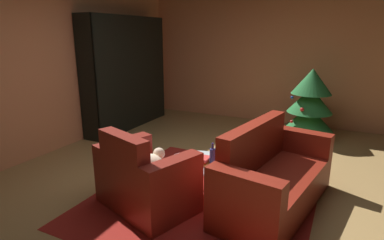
# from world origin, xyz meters

# --- Properties ---
(ground_plane) EXTENTS (8.04, 8.04, 0.00)m
(ground_plane) POSITION_xyz_m (0.00, 0.00, 0.00)
(ground_plane) COLOR #AA844D
(wall_back) EXTENTS (5.35, 0.06, 2.59)m
(wall_back) POSITION_xyz_m (0.00, 3.38, 1.29)
(wall_back) COLOR tan
(wall_back) RESTS_ON ground
(wall_left) EXTENTS (0.06, 6.82, 2.59)m
(wall_left) POSITION_xyz_m (-2.64, 0.00, 1.29)
(wall_left) COLOR tan
(wall_left) RESTS_ON ground
(area_rug) EXTENTS (2.35, 2.55, 0.01)m
(area_rug) POSITION_xyz_m (0.15, -0.22, 0.00)
(area_rug) COLOR maroon
(area_rug) RESTS_ON ground
(bookshelf_unit) EXTENTS (0.39, 2.11, 2.12)m
(bookshelf_unit) POSITION_xyz_m (-2.37, 1.90, 1.05)
(bookshelf_unit) COLOR black
(bookshelf_unit) RESTS_ON ground
(armchair_red) EXTENTS (1.17, 0.97, 0.87)m
(armchair_red) POSITION_xyz_m (-0.33, -0.69, 0.31)
(armchair_red) COLOR maroon
(armchair_red) RESTS_ON ground
(couch_red) EXTENTS (1.00, 1.79, 0.89)m
(couch_red) POSITION_xyz_m (0.86, -0.05, 0.30)
(couch_red) COLOR maroon
(couch_red) RESTS_ON ground
(coffee_table) EXTENTS (0.69, 0.69, 0.42)m
(coffee_table) POSITION_xyz_m (0.06, -0.22, 0.38)
(coffee_table) COLOR black
(coffee_table) RESTS_ON ground
(book_stack_on_table) EXTENTS (0.22, 0.17, 0.08)m
(book_stack_on_table) POSITION_xyz_m (0.11, -0.24, 0.46)
(book_stack_on_table) COLOR gold
(book_stack_on_table) RESTS_ON coffee_table
(bottle_on_table) EXTENTS (0.06, 0.06, 0.26)m
(bottle_on_table) POSITION_xyz_m (0.25, -0.24, 0.52)
(bottle_on_table) COLOR navy
(bottle_on_table) RESTS_ON coffee_table
(decorated_tree) EXTENTS (0.85, 0.85, 1.24)m
(decorated_tree) POSITION_xyz_m (0.93, 2.53, 0.64)
(decorated_tree) COLOR brown
(decorated_tree) RESTS_ON ground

